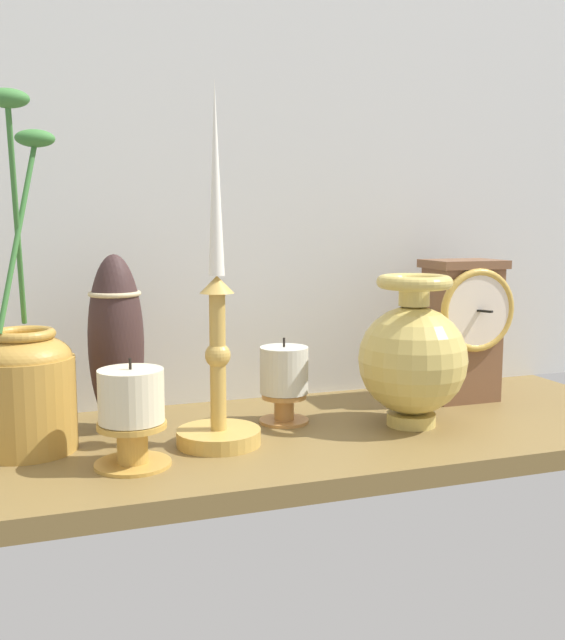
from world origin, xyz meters
The scene contains 9 objects.
ground_plane centered at (0.00, 0.00, -1.20)cm, with size 100.00×36.00×2.40cm, color brown.
back_wall centered at (0.00, 18.50, 32.50)cm, with size 120.00×2.00×65.00cm, color silver.
mantel_clock centered at (28.62, 6.60, 10.78)cm, with size 11.84×10.16×20.52cm.
candlestick_tall_left centered at (-10.39, -2.74, 10.47)cm, with size 9.93×9.93×41.59cm.
brass_vase_bulbous centered at (14.98, -2.98, 9.02)cm, with size 13.85×13.85×19.32cm.
brass_vase_jar centered at (-31.58, 2.24, 8.08)cm, with size 11.27×11.27×39.42cm.
pillar_candle_front centered at (-20.94, -7.04, 5.83)cm, with size 8.23×8.23×11.71cm.
pillar_candle_near_clock centered at (-0.11, 3.69, 5.63)cm, with size 6.49×6.49×11.15cm.
tall_ceramic_vase centered at (-20.77, 7.42, 11.16)cm, with size 6.86×6.86×22.03cm.
Camera 1 is at (-30.45, -83.09, 25.90)cm, focal length 40.73 mm.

